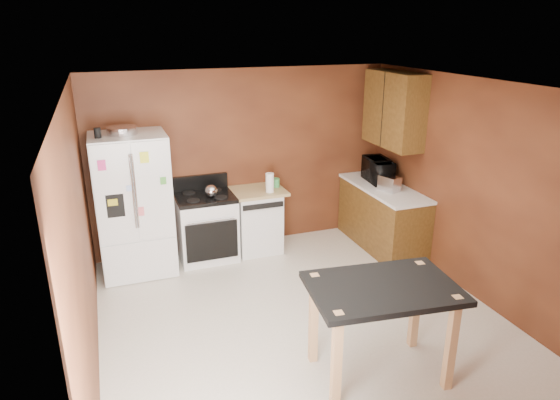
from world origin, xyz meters
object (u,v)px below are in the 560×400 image
toaster (389,183)px  gas_range (206,226)px  roasting_pan (122,130)px  paper_towel (270,183)px  pen_cup (98,133)px  dishwasher (257,219)px  refrigerator (134,205)px  green_canister (276,183)px  island (382,299)px  kettle (211,191)px  microwave (378,171)px

toaster → gas_range: size_ratio=0.25×
gas_range → roasting_pan: bearing=-177.6°
paper_towel → toaster: 1.62m
pen_cup → toaster: (3.64, -0.48, -0.86)m
pen_cup → dishwasher: size_ratio=0.13×
pen_cup → refrigerator: pen_cup is taller
green_canister → island: 3.00m
roasting_pan → gas_range: roasting_pan is taller
green_canister → paper_towel: bearing=-128.6°
kettle → microwave: size_ratio=0.31×
kettle → dishwasher: 0.85m
green_canister → gas_range: (-1.02, -0.07, -0.49)m
pen_cup → kettle: size_ratio=0.70×
microwave → gas_range: microwave is taller
pen_cup → gas_range: 1.87m
green_canister → refrigerator: 1.93m
gas_range → dishwasher: (0.72, 0.02, -0.01)m
roasting_pan → dishwasher: size_ratio=0.40×
roasting_pan → toaster: roasting_pan is taller
microwave → island: 3.12m
microwave → island: size_ratio=0.40×
paper_towel → microwave: (1.61, -0.09, 0.03)m
roasting_pan → green_canister: size_ratio=3.02×
kettle → refrigerator: size_ratio=0.09×
paper_towel → toaster: size_ratio=0.94×
pen_cup → dishwasher: pen_cup is taller
dishwasher → island: bearing=-85.5°
toaster → roasting_pan: bearing=153.1°
paper_towel → dishwasher: size_ratio=0.29×
roasting_pan → microwave: 3.53m
island → pen_cup: bearing=128.4°
refrigerator → dishwasher: size_ratio=2.02×
green_canister → kettle: bearing=-170.2°
green_canister → toaster: toaster is taller
paper_towel → island: bearing=-88.3°
refrigerator → island: 3.42m
kettle → paper_towel: 0.80m
microwave → gas_range: bearing=91.2°
toaster → island: toaster is taller
microwave → dishwasher: size_ratio=0.61×
paper_towel → toaster: bearing=-18.8°
paper_towel → island: (0.08, -2.80, -0.25)m
pen_cup → microwave: bearing=-0.8°
toaster → gas_range: toaster is taller
microwave → dishwasher: bearing=88.4°
refrigerator → dishwasher: (1.63, 0.09, -0.45)m
roasting_pan → green_canister: bearing=3.1°
kettle → island: kettle is taller
pen_cup → island: pen_cup is taller
toaster → refrigerator: refrigerator is taller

